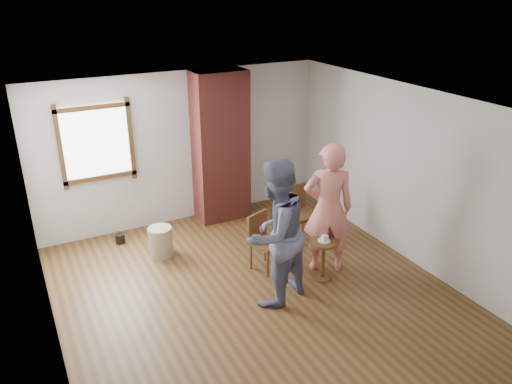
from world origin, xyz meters
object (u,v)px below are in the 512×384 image
Objects in this scene: stoneware_crock at (161,242)px; person_pink at (328,209)px; man at (275,234)px; dining_chair_left at (263,238)px; side_table at (323,253)px; dining_chair_right at (298,210)px.

person_pink reaches higher than stoneware_crock.
stoneware_crock is at bearing -82.18° from man.
stoneware_crock is 1.62m from dining_chair_left.
man is at bearing 43.70° from person_pink.
dining_chair_left is (1.23, -1.03, 0.24)m from stoneware_crock.
stoneware_crock is 0.78× the size of side_table.
dining_chair_right is 0.47× the size of man.
man reaches higher than person_pink.
dining_chair_right is (2.15, -0.52, 0.29)m from stoneware_crock.
dining_chair_left is 1.05m from dining_chair_right.
person_pink is (1.05, 0.33, -0.01)m from man.
man is at bearing -128.86° from dining_chair_left.
dining_chair_right is 1.55× the size of side_table.
person_pink is (0.19, 0.20, 0.56)m from side_table.
dining_chair_right is at bearing -70.95° from person_pink.
side_table is at bearing 73.36° from person_pink.
person_pink reaches higher than dining_chair_right.
dining_chair_left is at bearing -128.11° from man.
dining_chair_right reaches higher than dining_chair_left.
dining_chair_right is at bearing -152.79° from man.
dining_chair_right reaches higher than stoneware_crock.
dining_chair_right is 1.06m from person_pink.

